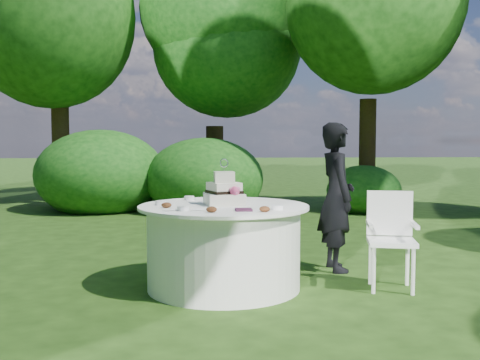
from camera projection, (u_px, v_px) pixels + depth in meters
name	position (u px, v px, depth m)	size (l,w,h in m)	color
ground	(224.00, 288.00, 5.19)	(80.00, 80.00, 0.00)	#1B350E
napkins	(244.00, 210.00, 4.72)	(0.14, 0.14, 0.02)	#4D213E
feather_plume	(188.00, 210.00, 4.73)	(0.48, 0.07, 0.01)	white
guest	(337.00, 197.00, 5.86)	(0.56, 0.37, 1.55)	black
table	(224.00, 246.00, 5.16)	(1.56, 1.56, 0.77)	silver
cake	(224.00, 192.00, 5.16)	(0.38, 0.38, 0.43)	silver
chair	(391.00, 232.00, 5.17)	(0.51, 0.50, 0.89)	white
votives	(201.00, 204.00, 5.05)	(1.12, 0.96, 0.04)	white
petal_cups	(213.00, 208.00, 4.72)	(0.92, 0.45, 0.05)	#562D16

